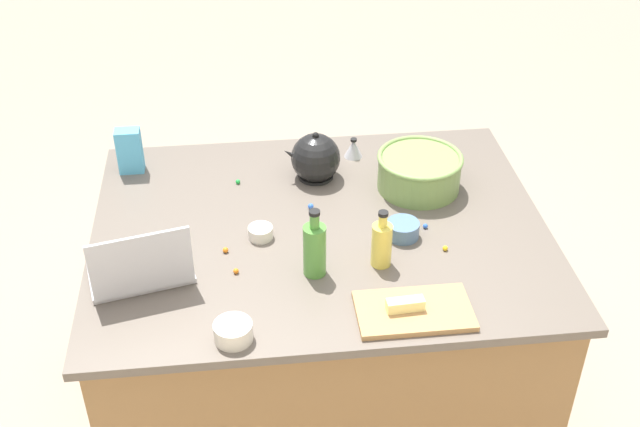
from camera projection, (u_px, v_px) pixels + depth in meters
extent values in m
plane|color=gray|center=(320.00, 407.00, 3.18)|extent=(12.00, 12.00, 0.00)
cube|color=olive|center=(320.00, 328.00, 2.93)|extent=(1.46, 1.13, 0.87)
cube|color=#60564C|center=(320.00, 229.00, 2.68)|extent=(1.52, 1.19, 0.03)
cube|color=#B7B7BC|center=(140.00, 270.00, 2.46)|extent=(0.35, 0.28, 0.02)
cube|color=black|center=(139.00, 265.00, 2.46)|extent=(0.30, 0.21, 0.00)
cube|color=#B7B7BC|center=(141.00, 264.00, 2.31)|extent=(0.29, 0.08, 0.20)
cube|color=silver|center=(141.00, 263.00, 2.31)|extent=(0.26, 0.06, 0.18)
cylinder|color=#72934C|center=(419.00, 173.00, 2.83)|extent=(0.29, 0.29, 0.12)
cylinder|color=black|center=(419.00, 171.00, 2.82)|extent=(0.24, 0.24, 0.11)
torus|color=#72934C|center=(420.00, 158.00, 2.79)|extent=(0.30, 0.30, 0.02)
cylinder|color=#4C8C38|center=(315.00, 250.00, 2.42)|extent=(0.07, 0.07, 0.17)
cylinder|color=#4C8C38|center=(314.00, 221.00, 2.35)|extent=(0.03, 0.03, 0.05)
cylinder|color=black|center=(314.00, 213.00, 2.33)|extent=(0.03, 0.03, 0.01)
cylinder|color=#DBC64C|center=(382.00, 245.00, 2.46)|extent=(0.06, 0.06, 0.14)
cylinder|color=#DBC64C|center=(383.00, 221.00, 2.41)|extent=(0.03, 0.03, 0.04)
cylinder|color=black|center=(383.00, 214.00, 2.39)|extent=(0.03, 0.03, 0.01)
cylinder|color=black|center=(316.00, 175.00, 2.92)|extent=(0.13, 0.13, 0.01)
sphere|color=black|center=(316.00, 158.00, 2.87)|extent=(0.18, 0.18, 0.18)
cone|color=black|center=(292.00, 155.00, 2.86)|extent=(0.08, 0.03, 0.07)
sphere|color=black|center=(316.00, 135.00, 2.82)|extent=(0.02, 0.02, 0.02)
cube|color=#AD7F4C|center=(414.00, 311.00, 2.30)|extent=(0.34, 0.20, 0.02)
cube|color=#F4E58C|center=(405.00, 305.00, 2.29)|extent=(0.11, 0.04, 0.04)
cylinder|color=beige|center=(233.00, 332.00, 2.21)|extent=(0.11, 0.11, 0.05)
cylinder|color=slate|center=(403.00, 230.00, 2.60)|extent=(0.11, 0.11, 0.05)
cylinder|color=beige|center=(261.00, 232.00, 2.60)|extent=(0.08, 0.08, 0.04)
cone|color=#B2B2B7|center=(353.00, 148.00, 3.02)|extent=(0.07, 0.07, 0.07)
cylinder|color=black|center=(354.00, 140.00, 3.00)|extent=(0.02, 0.02, 0.01)
cube|color=#4CA5CC|center=(130.00, 151.00, 2.91)|extent=(0.09, 0.06, 0.17)
sphere|color=yellow|center=(445.00, 248.00, 2.55)|extent=(0.02, 0.02, 0.02)
sphere|color=green|center=(404.00, 186.00, 2.85)|extent=(0.02, 0.02, 0.02)
sphere|color=orange|center=(225.00, 250.00, 2.54)|extent=(0.02, 0.02, 0.02)
sphere|color=blue|center=(311.00, 206.00, 2.74)|extent=(0.02, 0.02, 0.02)
sphere|color=orange|center=(236.00, 271.00, 2.46)|extent=(0.02, 0.02, 0.02)
sphere|color=green|center=(238.00, 182.00, 2.88)|extent=(0.02, 0.02, 0.02)
sphere|color=blue|center=(425.00, 226.00, 2.65)|extent=(0.02, 0.02, 0.02)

